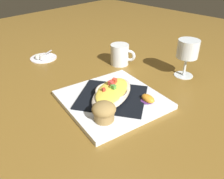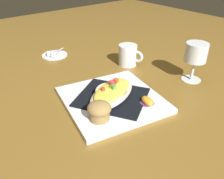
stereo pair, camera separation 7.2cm
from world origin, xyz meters
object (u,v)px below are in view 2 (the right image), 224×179
muffin (99,110)px  creamer_cup_0 (49,53)px  creamer_cup_1 (53,54)px  creamer_saucer (55,55)px  gratin_dish (112,92)px  coffee_mug (128,56)px  square_plate (112,100)px  orange_garnish (147,101)px  spoon (55,52)px  stemmed_glass (196,55)px

muffin → creamer_cup_0: size_ratio=2.75×
creamer_cup_1 → creamer_saucer: bearing=51.8°
creamer_cup_1 → creamer_cup_0: bearing=116.1°
creamer_saucer → creamer_cup_1: bearing=-128.2°
gratin_dish → muffin: (-0.09, -0.06, 0.01)m
gratin_dish → coffee_mug: 0.29m
muffin → creamer_saucer: size_ratio=0.57×
gratin_dish → muffin: muffin is taller
muffin → gratin_dish: bearing=32.9°
square_plate → orange_garnish: size_ratio=4.80×
square_plate → creamer_saucer: (0.04, 0.46, -0.00)m
spoon → stemmed_glass: bearing=-62.2°
orange_garnish → square_plate: bearing=122.7°
muffin → orange_garnish: (0.15, -0.03, -0.02)m
spoon → coffee_mug: bearing=-56.6°
square_plate → coffee_mug: (0.23, 0.18, 0.03)m
creamer_saucer → spoon: size_ratio=1.37×
orange_garnish → creamer_saucer: bearing=92.5°
stemmed_glass → creamer_cup_0: (-0.31, 0.53, -0.08)m
creamer_cup_1 → stemmed_glass: bearing=-59.5°
stemmed_glass → spoon: bearing=117.8°
creamer_saucer → stemmed_glass: bearing=-61.8°
stemmed_glass → coffee_mug: bearing=110.4°
stemmed_glass → muffin: bearing=178.5°
stemmed_glass → creamer_cup_1: size_ratio=5.92×
stemmed_glass → orange_garnish: bearing=-175.2°
muffin → stemmed_glass: bearing=-1.5°
square_plate → stemmed_glass: (0.32, -0.07, 0.09)m
square_plate → coffee_mug: coffee_mug is taller
gratin_dish → creamer_cup_0: gratin_dish is taller
square_plate → muffin: size_ratio=4.36×
coffee_mug → square_plate: bearing=-142.6°
stemmed_glass → spoon: stemmed_glass is taller
orange_garnish → coffee_mug: (0.17, 0.27, 0.01)m
orange_garnish → creamer_cup_1: orange_garnish is taller
orange_garnish → creamer_cup_0: (-0.05, 0.56, -0.01)m
creamer_cup_0 → stemmed_glass: bearing=-59.7°
muffin → creamer_saucer: (0.13, 0.52, -0.04)m
gratin_dish → coffee_mug: bearing=37.4°
stemmed_glass → spoon: size_ratio=1.69×
square_plate → orange_garnish: 0.11m
square_plate → gratin_dish: (0.00, 0.00, 0.03)m
gratin_dish → spoon: 0.47m
orange_garnish → creamer_cup_0: 0.56m
gratin_dish → orange_garnish: gratin_dish is taller
muffin → creamer_cup_0: muffin is taller
gratin_dish → coffee_mug: (0.23, 0.18, 0.00)m
creamer_cup_0 → muffin: bearing=-101.3°
gratin_dish → stemmed_glass: size_ratio=1.60×
coffee_mug → gratin_dish: bearing=-142.6°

